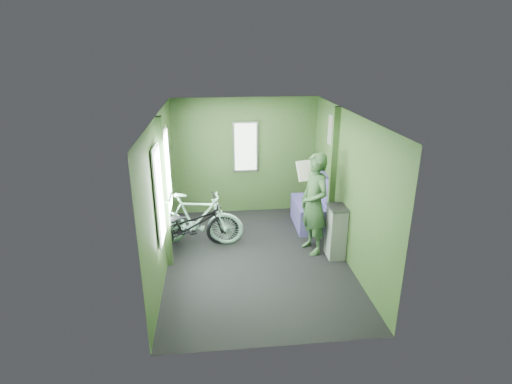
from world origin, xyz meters
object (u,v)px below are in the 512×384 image
(bench_seat, at_px, (311,211))
(bicycle_mint, at_px, (198,245))
(bicycle_black, at_px, (191,249))
(waste_box, at_px, (336,232))
(passenger, at_px, (314,204))

(bench_seat, bearing_deg, bicycle_mint, -164.28)
(bicycle_black, relative_size, bench_seat, 1.61)
(bicycle_black, height_order, waste_box, waste_box)
(bicycle_black, distance_m, bicycle_mint, 0.19)
(passenger, height_order, bench_seat, passenger)
(bicycle_black, bearing_deg, waste_box, -114.39)
(waste_box, distance_m, bench_seat, 1.19)
(bicycle_mint, bearing_deg, bench_seat, -65.34)
(bicycle_black, height_order, passenger, passenger)
(bicycle_black, height_order, bicycle_mint, bicycle_mint)
(bicycle_black, relative_size, bicycle_mint, 1.06)
(passenger, bearing_deg, bicycle_mint, -119.53)
(bicycle_mint, bearing_deg, passenger, -92.21)
(bicycle_black, xyz_separation_m, bench_seat, (2.20, 0.70, 0.30))
(bicycle_black, relative_size, passenger, 1.00)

